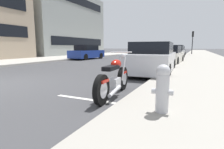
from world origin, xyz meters
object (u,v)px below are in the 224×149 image
(parked_motorcycle, at_px, (114,79))
(fire_hydrant, at_px, (163,87))
(parked_car_at_intersection, at_px, (177,52))
(traffic_signal_near_corner, at_px, (193,38))
(crossing_truck, at_px, (158,49))
(parked_car_second_in_row, at_px, (152,59))
(parked_car_mid_block, at_px, (175,53))
(parked_car_across_street, at_px, (168,55))
(car_opposite_curb, at_px, (87,52))

(parked_motorcycle, bearing_deg, fire_hydrant, -131.18)
(parked_car_at_intersection, distance_m, traffic_signal_near_corner, 6.29)
(crossing_truck, relative_size, traffic_signal_near_corner, 1.50)
(parked_motorcycle, bearing_deg, parked_car_second_in_row, -3.70)
(fire_hydrant, bearing_deg, parked_motorcycle, 52.80)
(parked_car_at_intersection, relative_size, crossing_truck, 0.86)
(parked_car_mid_block, height_order, crossing_truck, crossing_truck)
(parked_car_mid_block, relative_size, crossing_truck, 0.84)
(crossing_truck, xyz_separation_m, traffic_signal_near_corner, (0.67, -5.21, 1.80))
(parked_motorcycle, relative_size, parked_car_mid_block, 0.49)
(parked_car_at_intersection, xyz_separation_m, fire_hydrant, (-22.53, -1.80, -0.06))
(fire_hydrant, bearing_deg, parked_car_second_in_row, 14.04)
(parked_car_at_intersection, bearing_deg, crossing_truck, 36.94)
(parked_car_second_in_row, xyz_separation_m, parked_car_across_street, (5.30, -0.03, -0.07))
(crossing_truck, bearing_deg, traffic_signal_near_corner, -167.92)
(car_opposite_curb, bearing_deg, parked_car_at_intersection, 144.17)
(parked_motorcycle, bearing_deg, parked_car_across_street, -4.04)
(parked_car_across_street, bearing_deg, parked_car_mid_block, 4.00)
(car_opposite_curb, bearing_deg, parked_car_second_in_row, 53.00)
(parked_motorcycle, bearing_deg, crossing_truck, 4.45)
(parked_car_second_in_row, bearing_deg, traffic_signal_near_corner, -5.94)
(parked_car_mid_block, bearing_deg, crossing_truck, 19.58)
(parked_car_across_street, bearing_deg, car_opposite_curb, 79.60)
(car_opposite_curb, relative_size, traffic_signal_near_corner, 1.21)
(parked_car_at_intersection, xyz_separation_m, crossing_truck, (5.02, 3.51, 0.26))
(parked_motorcycle, bearing_deg, parked_car_mid_block, -3.51)
(parked_car_at_intersection, height_order, traffic_signal_near_corner, traffic_signal_near_corner)
(fire_hydrant, bearing_deg, car_opposite_curb, 37.33)
(parked_car_second_in_row, distance_m, fire_hydrant, 5.78)
(parked_motorcycle, distance_m, parked_car_second_in_row, 4.57)
(parked_car_across_street, xyz_separation_m, car_opposite_curb, (1.95, 8.43, 0.06))
(parked_car_at_intersection, distance_m, car_opposite_curb, 12.56)
(parked_car_at_intersection, height_order, crossing_truck, crossing_truck)
(parked_car_second_in_row, xyz_separation_m, crossing_truck, (21.94, 3.91, 0.20))
(parked_car_at_intersection, bearing_deg, parked_car_mid_block, -175.25)
(parked_car_across_street, relative_size, fire_hydrant, 5.30)
(parked_car_mid_block, xyz_separation_m, crossing_truck, (10.90, 3.80, 0.23))
(fire_hydrant, xyz_separation_m, traffic_signal_near_corner, (28.22, 0.10, 2.12))
(parked_car_mid_block, height_order, fire_hydrant, parked_car_mid_block)
(car_opposite_curb, bearing_deg, parked_car_mid_block, 118.40)
(parked_car_second_in_row, distance_m, car_opposite_curb, 11.09)
(crossing_truck, height_order, fire_hydrant, crossing_truck)
(parked_car_at_intersection, bearing_deg, car_opposite_curb, 142.34)
(parked_car_second_in_row, relative_size, parked_car_mid_block, 1.06)
(parked_car_mid_block, bearing_deg, car_opposite_curb, 114.97)
(parked_car_mid_block, relative_size, car_opposite_curb, 1.05)
(parked_motorcycle, xyz_separation_m, fire_hydrant, (-1.05, -1.38, 0.14))
(parked_motorcycle, height_order, parked_car_mid_block, parked_car_mid_block)
(parked_car_at_intersection, bearing_deg, parked_car_second_in_row, -176.72)
(car_opposite_curb, xyz_separation_m, traffic_signal_near_corner, (15.36, -9.71, 2.01))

